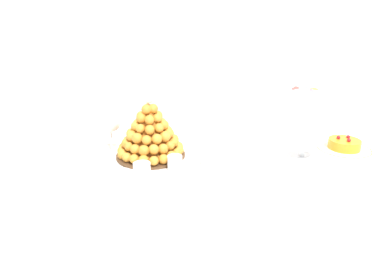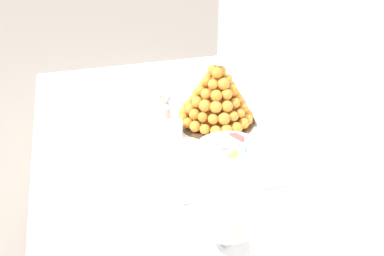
% 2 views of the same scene
% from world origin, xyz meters
% --- Properties ---
extents(buffet_table, '(1.75, 0.94, 0.73)m').
position_xyz_m(buffet_table, '(0.00, 0.00, 0.63)').
color(buffet_table, brown).
rests_on(buffet_table, ground_plane).
extents(serving_tray, '(0.63, 0.36, 0.02)m').
position_xyz_m(serving_tray, '(-0.20, 0.06, 0.74)').
color(serving_tray, white).
rests_on(serving_tray, buffet_table).
extents(croquembouche, '(0.25, 0.25, 0.23)m').
position_xyz_m(croquembouche, '(-0.26, 0.11, 0.83)').
color(croquembouche, '#4C331E').
rests_on(croquembouche, serving_tray).
extents(dessert_cup_left, '(0.05, 0.05, 0.05)m').
position_xyz_m(dessert_cup_left, '(-0.43, -0.05, 0.76)').
color(dessert_cup_left, silver).
rests_on(dessert_cup_left, serving_tray).
extents(dessert_cup_mid_left, '(0.06, 0.06, 0.05)m').
position_xyz_m(dessert_cup_mid_left, '(-0.32, -0.06, 0.76)').
color(dessert_cup_mid_left, silver).
rests_on(dessert_cup_mid_left, serving_tray).
extents(dessert_cup_centre, '(0.05, 0.05, 0.05)m').
position_xyz_m(dessert_cup_centre, '(-0.21, -0.04, 0.76)').
color(dessert_cup_centre, silver).
rests_on(dessert_cup_centre, serving_tray).
extents(dessert_cup_mid_right, '(0.06, 0.06, 0.05)m').
position_xyz_m(dessert_cup_mid_right, '(-0.08, -0.04, 0.76)').
color(dessert_cup_mid_right, silver).
rests_on(dessert_cup_mid_right, serving_tray).
extents(dessert_cup_right, '(0.05, 0.05, 0.05)m').
position_xyz_m(dessert_cup_right, '(0.03, -0.05, 0.76)').
color(dessert_cup_right, silver).
rests_on(dessert_cup_right, serving_tray).
extents(creme_brulee_ramekin, '(0.08, 0.08, 0.02)m').
position_xyz_m(creme_brulee_ramekin, '(-0.43, 0.03, 0.75)').
color(creme_brulee_ramekin, white).
rests_on(creme_brulee_ramekin, serving_tray).
extents(macaron_goblet, '(0.13, 0.13, 0.27)m').
position_xyz_m(macaron_goblet, '(0.27, -0.05, 0.89)').
color(macaron_goblet, white).
rests_on(macaron_goblet, buffet_table).
extents(wine_glass, '(0.07, 0.07, 0.16)m').
position_xyz_m(wine_glass, '(-0.39, 0.19, 0.85)').
color(wine_glass, silver).
rests_on(wine_glass, buffet_table).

